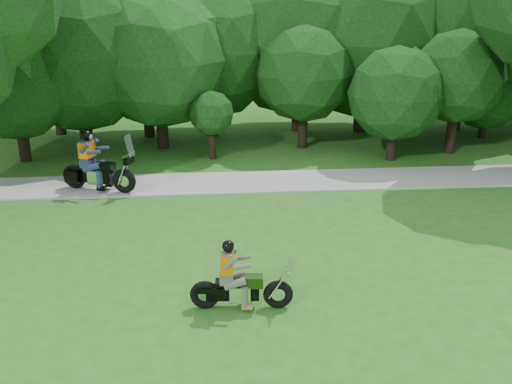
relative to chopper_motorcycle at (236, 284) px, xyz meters
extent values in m
plane|color=#2F651D|center=(1.83, -0.14, -0.55)|extent=(100.00, 100.00, 0.00)
cube|color=#A7A7A2|center=(1.83, 7.86, -0.52)|extent=(60.00, 2.20, 0.06)
cylinder|color=black|center=(11.39, 13.17, -0.11)|extent=(0.35, 0.35, 0.87)
sphere|color=#143F12|center=(11.39, 13.17, 1.28)|extent=(2.95, 2.95, 2.95)
cylinder|color=black|center=(-5.35, 12.71, 0.35)|extent=(0.50, 0.50, 1.80)
sphere|color=black|center=(-5.35, 12.71, 3.23)|extent=(6.08, 6.08, 6.08)
cylinder|color=black|center=(-6.99, 15.35, 0.35)|extent=(0.45, 0.45, 1.80)
sphere|color=black|center=(-6.99, 15.35, 2.88)|extent=(5.01, 5.01, 5.01)
cylinder|color=black|center=(-2.32, 12.61, 0.35)|extent=(0.47, 0.47, 1.80)
sphere|color=#143F12|center=(-2.32, 12.61, 3.01)|extent=(5.43, 5.43, 5.43)
cylinder|color=black|center=(3.59, 15.16, 0.35)|extent=(0.54, 0.54, 1.80)
sphere|color=black|center=(3.59, 15.16, 3.45)|extent=(6.78, 6.78, 6.78)
cylinder|color=black|center=(9.00, 10.92, 0.35)|extent=(0.38, 0.38, 1.80)
sphere|color=black|center=(9.00, 10.92, 2.42)|extent=(3.59, 3.59, 3.59)
cylinder|color=black|center=(-0.33, 10.86, 0.06)|extent=(0.28, 0.28, 1.21)
sphere|color=black|center=(-0.33, 10.86, 1.21)|extent=(1.69, 1.69, 1.69)
cylinder|color=black|center=(10.94, 15.03, 0.35)|extent=(0.56, 0.56, 1.80)
sphere|color=black|center=(10.94, 15.03, 3.58)|extent=(7.18, 7.18, 7.18)
cylinder|color=black|center=(-0.28, 14.68, 0.35)|extent=(0.50, 0.50, 1.80)
sphere|color=black|center=(-0.28, 14.68, 3.18)|extent=(5.93, 5.93, 5.93)
cylinder|color=black|center=(6.37, 14.77, 0.35)|extent=(0.54, 0.54, 1.80)
sphere|color=black|center=(6.37, 14.77, 3.48)|extent=(6.85, 6.85, 6.85)
cylinder|color=black|center=(-7.33, 11.17, 0.25)|extent=(0.42, 0.42, 1.59)
sphere|color=black|center=(-7.33, 11.17, 2.47)|extent=(4.38, 4.38, 4.38)
cylinder|color=black|center=(-3.03, 14.61, 0.29)|extent=(0.46, 0.46, 1.68)
sphere|color=black|center=(-3.03, 14.61, 2.82)|extent=(5.18, 5.18, 5.18)
cylinder|color=black|center=(6.37, 10.16, 0.13)|extent=(0.37, 0.37, 1.36)
sphere|color=black|center=(6.37, 10.16, 1.94)|extent=(3.50, 3.50, 3.50)
cylinder|color=black|center=(3.34, 12.21, 0.31)|extent=(0.39, 0.39, 1.73)
sphere|color=black|center=(3.34, 12.21, 2.43)|extent=(3.86, 3.86, 3.86)
torus|color=black|center=(-0.63, 0.05, -0.25)|extent=(0.62, 0.22, 0.61)
torus|color=black|center=(0.84, -0.06, -0.25)|extent=(0.62, 0.22, 0.61)
cube|color=black|center=(-0.07, 0.01, -0.20)|extent=(1.07, 0.29, 0.28)
cube|color=silver|center=(0.07, -0.01, -0.20)|extent=(0.44, 0.32, 0.35)
cube|color=black|center=(0.31, -0.02, 0.06)|extent=(0.47, 0.29, 0.23)
cube|color=black|center=(-0.19, 0.01, 0.02)|extent=(0.47, 0.31, 0.09)
cylinder|color=silver|center=(0.87, -0.06, 0.06)|extent=(0.47, 0.07, 0.72)
cylinder|color=silver|center=(1.08, -0.08, 0.43)|extent=(0.07, 0.56, 0.03)
cube|color=#5A624F|center=(-0.19, 0.01, 0.14)|extent=(0.28, 0.35, 0.21)
cube|color=#5A624F|center=(-0.17, 0.01, 0.46)|extent=(0.25, 0.38, 0.49)
cube|color=orange|center=(-0.17, 0.01, 0.47)|extent=(0.28, 0.42, 0.38)
sphere|color=black|center=(-0.15, 0.01, 0.82)|extent=(0.24, 0.24, 0.24)
torus|color=black|center=(-4.77, 7.66, -0.09)|extent=(0.82, 0.49, 0.79)
torus|color=black|center=(-3.13, 7.05, -0.09)|extent=(0.82, 0.49, 0.79)
cube|color=black|center=(-4.15, 7.43, -0.04)|extent=(1.28, 0.69, 0.36)
cube|color=silver|center=(-3.98, 7.37, -0.04)|extent=(0.64, 0.55, 0.45)
cube|color=black|center=(-3.72, 7.27, 0.30)|extent=(0.67, 0.52, 0.29)
cube|color=black|center=(-4.28, 7.48, 0.26)|extent=(0.68, 0.54, 0.11)
cylinder|color=silver|center=(-3.09, 7.04, 0.30)|extent=(0.44, 0.20, 1.01)
cylinder|color=silver|center=(-2.91, 6.97, 0.79)|extent=(0.29, 0.69, 0.04)
cube|color=black|center=(-4.80, 7.41, -0.04)|extent=(0.49, 0.29, 0.38)
cube|color=black|center=(-4.63, 7.87, -0.04)|extent=(0.49, 0.29, 0.38)
cube|color=#1C274B|center=(-4.28, 7.48, 0.41)|extent=(0.47, 0.52, 0.27)
cube|color=#1C274B|center=(-4.26, 7.47, 0.82)|extent=(0.44, 0.55, 0.63)
cube|color=orange|center=(-4.26, 7.47, 0.84)|extent=(0.49, 0.60, 0.50)
sphere|color=black|center=(-4.23, 7.46, 1.29)|extent=(0.32, 0.32, 0.32)
camera|label=1|loc=(-0.47, -10.09, 5.54)|focal=40.00mm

